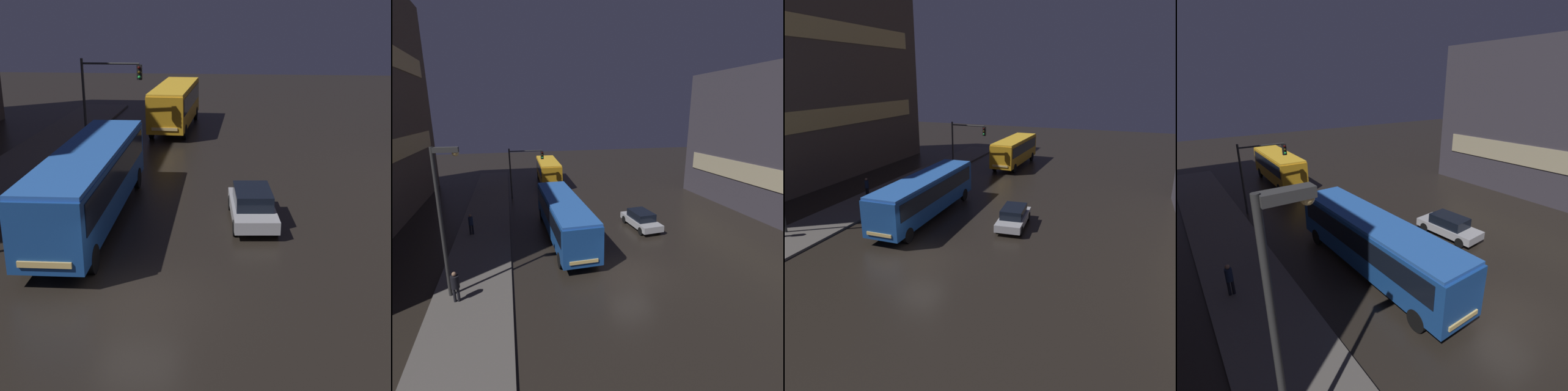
{
  "view_description": "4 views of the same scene",
  "coord_description": "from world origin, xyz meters",
  "views": [
    {
      "loc": [
        2.93,
        -14.35,
        8.41
      ],
      "look_at": [
        1.31,
        6.19,
        1.29
      ],
      "focal_mm": 50.0,
      "sensor_mm": 36.0,
      "label": 1
    },
    {
      "loc": [
        -6.74,
        -15.22,
        9.34
      ],
      "look_at": [
        -0.33,
        9.21,
        2.41
      ],
      "focal_mm": 28.0,
      "sensor_mm": 36.0,
      "label": 2
    },
    {
      "loc": [
        10.37,
        -17.12,
        10.06
      ],
      "look_at": [
        1.05,
        6.96,
        1.91
      ],
      "focal_mm": 35.0,
      "sensor_mm": 36.0,
      "label": 3
    },
    {
      "loc": [
        -11.35,
        -5.48,
        9.67
      ],
      "look_at": [
        -0.43,
        10.05,
        2.77
      ],
      "focal_mm": 28.0,
      "sensor_mm": 36.0,
      "label": 4
    }
  ],
  "objects": [
    {
      "name": "car_taxi",
      "position": [
        3.6,
        6.78,
        0.73
      ],
      "size": [
        2.06,
        4.43,
        1.43
      ],
      "rotation": [
        0.0,
        0.0,
        3.22
      ],
      "color": "#B7B7BC",
      "rests_on": "ground"
    },
    {
      "name": "building_left_tower",
      "position": [
        -20.7,
        12.3,
        10.4
      ],
      "size": [
        10.07,
        30.54,
        20.8
      ],
      "color": "brown",
      "rests_on": "ground"
    },
    {
      "name": "bus_near",
      "position": [
        -2.99,
        6.3,
        1.92
      ],
      "size": [
        2.7,
        12.04,
        3.11
      ],
      "rotation": [
        0.0,
        0.0,
        3.16
      ],
      "color": "#194793",
      "rests_on": "ground"
    },
    {
      "name": "pedestrian_mid",
      "position": [
        -9.87,
        8.41,
        1.1
      ],
      "size": [
        0.46,
        0.46,
        1.65
      ],
      "rotation": [
        0.0,
        0.0,
        0.54
      ],
      "color": "black",
      "rests_on": "sidewalk_left"
    },
    {
      "name": "ground_plane",
      "position": [
        0.0,
        0.0,
        0.0
      ],
      "size": [
        120.0,
        120.0,
        0.0
      ],
      "primitive_type": "plane",
      "color": "black"
    },
    {
      "name": "traffic_light_main",
      "position": [
        -5.23,
        18.75,
        3.81
      ],
      "size": [
        3.76,
        0.35,
        5.53
      ],
      "color": "#2D2D2D",
      "rests_on": "ground"
    },
    {
      "name": "sidewalk_left",
      "position": [
        -9.0,
        10.0,
        0.07
      ],
      "size": [
        4.0,
        48.0,
        0.15
      ],
      "color": "#56514C",
      "rests_on": "ground"
    },
    {
      "name": "bus_far",
      "position": [
        -1.68,
        25.05,
        1.94
      ],
      "size": [
        2.78,
        9.84,
        3.15
      ],
      "rotation": [
        0.0,
        0.0,
        3.11
      ],
      "color": "orange",
      "rests_on": "ground"
    }
  ]
}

